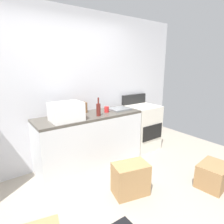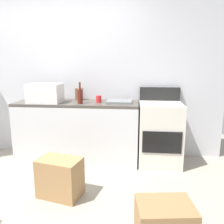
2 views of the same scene
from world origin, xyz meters
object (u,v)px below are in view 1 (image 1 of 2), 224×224
at_px(wine_bottle, 98,109).
at_px(cardboard_box_large, 213,175).
at_px(microwave, 66,112).
at_px(coffee_mug, 107,109).
at_px(stove_oven, 141,126).
at_px(knife_block, 83,107).
at_px(cardboard_box_medium, 130,179).

distance_m(wine_bottle, cardboard_box_large, 1.95).
height_order(microwave, coffee_mug, microwave).
height_order(stove_oven, knife_block, stove_oven).
xyz_separation_m(knife_block, cardboard_box_large, (1.13, -1.76, -0.82)).
height_order(stove_oven, wine_bottle, wine_bottle).
relative_size(stove_oven, cardboard_box_large, 2.40).
height_order(wine_bottle, knife_block, wine_bottle).
height_order(cardboard_box_large, cardboard_box_medium, cardboard_box_medium).
relative_size(wine_bottle, cardboard_box_medium, 0.65).
bearing_deg(wine_bottle, cardboard_box_large, -54.05).
bearing_deg(knife_block, microwave, -146.23).
bearing_deg(wine_bottle, stove_oven, 7.75).
bearing_deg(coffee_mug, microwave, -174.35).
height_order(microwave, cardboard_box_large, microwave).
distance_m(stove_oven, wine_bottle, 1.27).
xyz_separation_m(cardboard_box_large, cardboard_box_medium, (-1.07, 0.56, 0.05)).
relative_size(microwave, knife_block, 2.56).
bearing_deg(cardboard_box_large, stove_oven, 86.24).
height_order(coffee_mug, cardboard_box_large, coffee_mug).
bearing_deg(wine_bottle, microwave, 174.58).
relative_size(wine_bottle, cardboard_box_large, 0.65).
distance_m(wine_bottle, coffee_mug, 0.28).
xyz_separation_m(wine_bottle, cardboard_box_large, (1.03, -1.42, -0.84)).
bearing_deg(stove_oven, microwave, -176.39).
xyz_separation_m(stove_oven, knife_block, (-1.23, 0.18, 0.52)).
relative_size(wine_bottle, knife_block, 1.67).
bearing_deg(knife_block, cardboard_box_medium, -87.32).
relative_size(microwave, cardboard_box_medium, 1.00).
distance_m(stove_oven, coffee_mug, 1.02).
bearing_deg(stove_oven, wine_bottle, -172.25).
bearing_deg(cardboard_box_medium, coffee_mug, 73.94).
relative_size(stove_oven, knife_block, 6.11).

